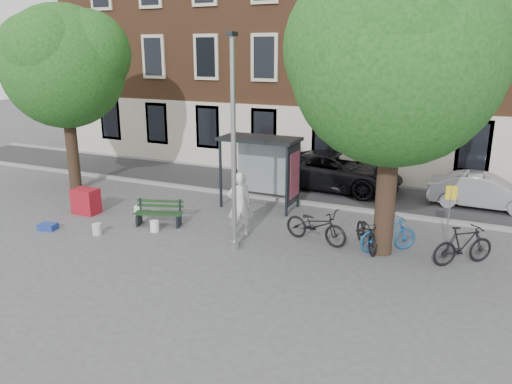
{
  "coord_description": "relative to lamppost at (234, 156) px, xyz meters",
  "views": [
    {
      "loc": [
        6.27,
        -12.18,
        5.67
      ],
      "look_at": [
        0.08,
        1.33,
        1.4
      ],
      "focal_mm": 35.0,
      "sensor_mm": 36.0,
      "label": 1
    }
  ],
  "objects": [
    {
      "name": "tree_right",
      "position": [
        4.01,
        1.38,
        2.83
      ],
      "size": [
        5.76,
        5.6,
        8.2
      ],
      "color": "black",
      "rests_on": "ground"
    },
    {
      "name": "curb_far",
      "position": [
        0.0,
        9.0,
        -2.72
      ],
      "size": [
        40.0,
        0.25,
        0.12
      ],
      "primitive_type": "cube",
      "color": "gray",
      "rests_on": "ground"
    },
    {
      "name": "curb_near",
      "position": [
        0.0,
        5.0,
        -2.72
      ],
      "size": [
        40.0,
        0.25,
        0.12
      ],
      "primitive_type": "cube",
      "color": "gray",
      "rests_on": "ground"
    },
    {
      "name": "red_stand",
      "position": [
        -6.33,
        0.73,
        -2.33
      ],
      "size": [
        0.9,
        0.6,
        0.9
      ],
      "primitive_type": "cube",
      "rotation": [
        0.0,
        0.0,
        -0.0
      ],
      "color": "maroon",
      "rests_on": "ground"
    },
    {
      "name": "bucket_a",
      "position": [
        -3.0,
        0.2,
        -2.6
      ],
      "size": [
        0.37,
        0.37,
        0.36
      ],
      "primitive_type": "cylinder",
      "rotation": [
        0.0,
        0.0,
        -0.4
      ],
      "color": "white",
      "rests_on": "ground"
    },
    {
      "name": "lamppost",
      "position": [
        0.0,
        0.0,
        0.0
      ],
      "size": [
        0.28,
        0.35,
        6.11
      ],
      "color": "#9EA0A3",
      "rests_on": "ground"
    },
    {
      "name": "bike_c",
      "position": [
        3.51,
        1.67,
        -2.3
      ],
      "size": [
        1.46,
        1.92,
        0.97
      ],
      "primitive_type": "imported",
      "rotation": [
        0.0,
        0.0,
        0.51
      ],
      "color": "black",
      "rests_on": "ground"
    },
    {
      "name": "bus_shelter",
      "position": [
        -0.61,
        4.11,
        -0.87
      ],
      "size": [
        2.85,
        1.45,
        2.62
      ],
      "color": "#1E2328",
      "rests_on": "ground"
    },
    {
      "name": "bike_a",
      "position": [
        2.0,
        1.49,
        -2.24
      ],
      "size": [
        2.18,
        1.17,
        1.09
      ],
      "primitive_type": "imported",
      "rotation": [
        0.0,
        0.0,
        1.34
      ],
      "color": "black",
      "rests_on": "ground"
    },
    {
      "name": "bucket_b",
      "position": [
        -4.5,
        -0.79,
        -2.6
      ],
      "size": [
        0.32,
        0.32,
        0.36
      ],
      "primitive_type": "cylinder",
      "rotation": [
        0.0,
        0.0,
        -0.16
      ],
      "color": "silver",
      "rests_on": "ground"
    },
    {
      "name": "road",
      "position": [
        0.0,
        7.0,
        -2.78
      ],
      "size": [
        40.0,
        4.0,
        0.01
      ],
      "primitive_type": "cube",
      "color": "#28282B",
      "rests_on": "ground"
    },
    {
      "name": "car_silver",
      "position": [
        6.55,
        7.33,
        -2.15
      ],
      "size": [
        3.88,
        1.41,
        1.27
      ],
      "primitive_type": "imported",
      "rotation": [
        0.0,
        0.0,
        1.55
      ],
      "color": "#95979C",
      "rests_on": "ground"
    },
    {
      "name": "car_dark",
      "position": [
        0.82,
        7.6,
        -2.01
      ],
      "size": [
        5.68,
        2.9,
        1.54
      ],
      "primitive_type": "imported",
      "rotation": [
        0.0,
        0.0,
        1.51
      ],
      "color": "black",
      "rests_on": "ground"
    },
    {
      "name": "ground",
      "position": [
        0.0,
        0.0,
        -2.78
      ],
      "size": [
        90.0,
        90.0,
        0.0
      ],
      "primitive_type": "plane",
      "color": "#4C4C4F",
      "rests_on": "ground"
    },
    {
      "name": "blue_crate",
      "position": [
        -6.28,
        -1.1,
        -2.68
      ],
      "size": [
        0.62,
        0.51,
        0.2
      ],
      "primitive_type": "cube",
      "rotation": [
        0.0,
        0.0,
        0.21
      ],
      "color": "navy",
      "rests_on": "ground"
    },
    {
      "name": "notice_sign",
      "position": [
        5.64,
        2.88,
        -1.46
      ],
      "size": [
        0.32,
        0.1,
        1.85
      ],
      "rotation": [
        0.0,
        0.0,
        0.23
      ],
      "color": "#9EA0A3",
      "rests_on": "ground"
    },
    {
      "name": "tree_left",
      "position": [
        -8.99,
        2.88,
        2.43
      ],
      "size": [
        5.18,
        4.86,
        7.4
      ],
      "color": "black",
      "rests_on": "ground"
    },
    {
      "name": "building_row",
      "position": [
        0.0,
        13.0,
        4.22
      ],
      "size": [
        30.0,
        8.0,
        14.0
      ],
      "primitive_type": "cube",
      "color": "brown",
      "rests_on": "ground"
    },
    {
      "name": "painter",
      "position": [
        -0.33,
        1.0,
        -1.75
      ],
      "size": [
        0.9,
        0.85,
        2.06
      ],
      "primitive_type": "imported",
      "rotation": [
        0.0,
        0.0,
        3.79
      ],
      "color": "silver",
      "rests_on": "ground"
    },
    {
      "name": "bike_b",
      "position": [
        4.13,
        1.68,
        -2.26
      ],
      "size": [
        1.68,
        1.48,
        1.05
      ],
      "primitive_type": "imported",
      "rotation": [
        0.0,
        0.0,
        2.24
      ],
      "color": "#1B5494",
      "rests_on": "ground"
    },
    {
      "name": "bench",
      "position": [
        -3.23,
        0.79,
        -2.41
      ],
      "size": [
        1.66,
        0.99,
        0.82
      ],
      "rotation": [
        0.0,
        0.0,
        0.33
      ],
      "color": "#1E2328",
      "rests_on": "ground"
    },
    {
      "name": "bike_d",
      "position": [
        6.14,
        1.6,
        -2.23
      ],
      "size": [
        1.75,
        1.57,
        1.11
      ],
      "primitive_type": "imported",
      "rotation": [
        0.0,
        0.0,
        2.26
      ],
      "color": "black",
      "rests_on": "ground"
    },
    {
      "name": "bucket_c",
      "position": [
        -4.46,
        1.26,
        -2.6
      ],
      "size": [
        0.29,
        0.29,
        0.36
      ],
      "primitive_type": "cylinder",
      "rotation": [
        0.0,
        0.0,
        -0.02
      ],
      "color": "white",
      "rests_on": "ground"
    }
  ]
}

